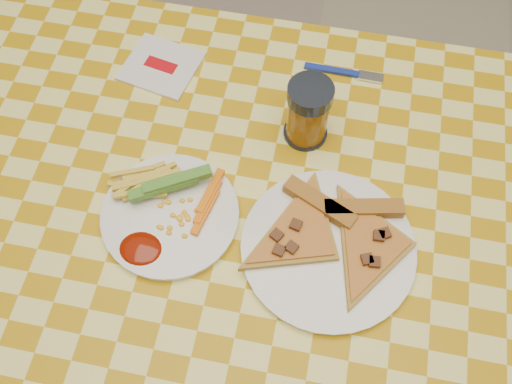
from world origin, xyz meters
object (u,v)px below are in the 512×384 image
(table, at_px, (255,261))
(plate_right, at_px, (328,249))
(plate_left, at_px, (170,216))
(drink_glass, at_px, (308,113))

(table, height_order, plate_right, plate_right)
(plate_left, bearing_deg, table, -6.88)
(table, height_order, drink_glass, drink_glass)
(plate_left, height_order, plate_right, same)
(drink_glass, bearing_deg, plate_right, -72.01)
(plate_left, xyz_separation_m, plate_right, (0.24, -0.01, 0.00))
(plate_right, bearing_deg, table, -175.12)
(plate_left, bearing_deg, plate_right, -1.66)
(plate_right, bearing_deg, plate_left, 178.34)
(plate_left, relative_size, plate_right, 0.81)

